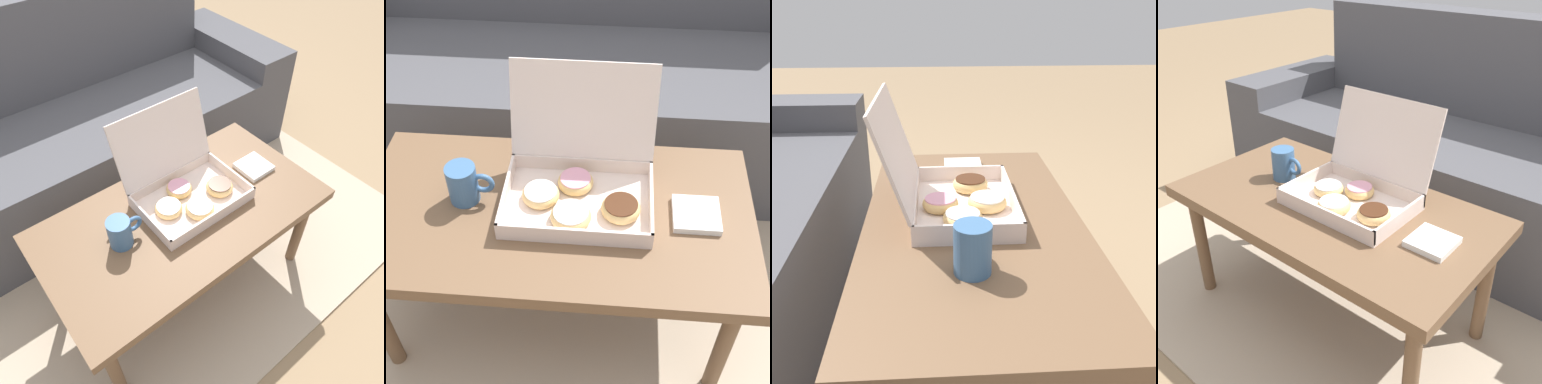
# 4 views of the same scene
# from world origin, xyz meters

# --- Properties ---
(ground_plane) EXTENTS (12.00, 12.00, 0.00)m
(ground_plane) POSITION_xyz_m (0.00, 0.00, 0.00)
(ground_plane) COLOR #937756
(area_rug) EXTENTS (2.30, 1.76, 0.01)m
(area_rug) POSITION_xyz_m (0.00, 0.30, 0.01)
(area_rug) COLOR tan
(area_rug) RESTS_ON ground_plane
(couch) EXTENTS (2.18, 0.76, 0.92)m
(couch) POSITION_xyz_m (0.00, 0.78, 0.32)
(couch) COLOR #4C4C51
(couch) RESTS_ON ground_plane
(coffee_table) EXTENTS (1.03, 0.55, 0.47)m
(coffee_table) POSITION_xyz_m (0.00, -0.07, 0.42)
(coffee_table) COLOR brown
(coffee_table) RESTS_ON ground_plane
(pastry_box) EXTENTS (0.38, 0.34, 0.30)m
(pastry_box) POSITION_xyz_m (0.06, -0.02, 0.52)
(pastry_box) COLOR silver
(pastry_box) RESTS_ON coffee_table
(coffee_mug) EXTENTS (0.12, 0.08, 0.11)m
(coffee_mug) POSITION_xyz_m (-0.24, -0.05, 0.52)
(coffee_mug) COLOR #3D6693
(coffee_mug) RESTS_ON coffee_table
(napkin_stack) EXTENTS (0.12, 0.12, 0.02)m
(napkin_stack) POSITION_xyz_m (0.36, -0.07, 0.47)
(napkin_stack) COLOR white
(napkin_stack) RESTS_ON coffee_table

